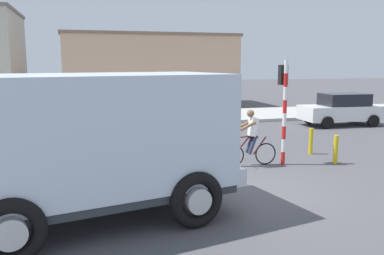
{
  "coord_description": "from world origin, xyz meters",
  "views": [
    {
      "loc": [
        -3.81,
        -8.89,
        3.12
      ],
      "look_at": [
        -0.67,
        2.5,
        1.2
      ],
      "focal_mm": 37.51,
      "sensor_mm": 36.0,
      "label": 1
    }
  ],
  "objects_px": {
    "bollard_far": "(311,141)",
    "cyclist": "(250,138)",
    "truck_foreground": "(95,138)",
    "bollard_near": "(336,150)",
    "pedestrian_near_kerb": "(170,117)",
    "car_red_near": "(342,109)",
    "traffic_light_pole": "(284,98)"
  },
  "relations": [
    {
      "from": "cyclist",
      "to": "pedestrian_near_kerb",
      "type": "distance_m",
      "value": 5.57
    },
    {
      "from": "truck_foreground",
      "to": "bollard_near",
      "type": "xyz_separation_m",
      "value": [
        7.33,
        2.63,
        -1.22
      ]
    },
    {
      "from": "cyclist",
      "to": "pedestrian_near_kerb",
      "type": "relative_size",
      "value": 1.07
    },
    {
      "from": "cyclist",
      "to": "car_red_near",
      "type": "relative_size",
      "value": 0.42
    },
    {
      "from": "bollard_near",
      "to": "bollard_far",
      "type": "distance_m",
      "value": 1.4
    },
    {
      "from": "cyclist",
      "to": "pedestrian_near_kerb",
      "type": "xyz_separation_m",
      "value": [
        -1.32,
        5.42,
        -0.02
      ]
    },
    {
      "from": "cyclist",
      "to": "bollard_far",
      "type": "distance_m",
      "value": 2.83
    },
    {
      "from": "bollard_far",
      "to": "bollard_near",
      "type": "bearing_deg",
      "value": -90.0
    },
    {
      "from": "car_red_near",
      "to": "cyclist",
      "type": "bearing_deg",
      "value": -141.05
    },
    {
      "from": "car_red_near",
      "to": "bollard_near",
      "type": "distance_m",
      "value": 8.33
    },
    {
      "from": "car_red_near",
      "to": "pedestrian_near_kerb",
      "type": "distance_m",
      "value": 8.99
    },
    {
      "from": "pedestrian_near_kerb",
      "to": "bollard_far",
      "type": "xyz_separation_m",
      "value": [
        3.98,
        -4.51,
        -0.4
      ]
    },
    {
      "from": "pedestrian_near_kerb",
      "to": "car_red_near",
      "type": "bearing_deg",
      "value": 4.83
    },
    {
      "from": "cyclist",
      "to": "car_red_near",
      "type": "bearing_deg",
      "value": 38.95
    },
    {
      "from": "cyclist",
      "to": "traffic_light_pole",
      "type": "xyz_separation_m",
      "value": [
        1.04,
        -0.06,
        1.2
      ]
    },
    {
      "from": "bollard_near",
      "to": "bollard_far",
      "type": "bearing_deg",
      "value": 90.0
    },
    {
      "from": "truck_foreground",
      "to": "bollard_far",
      "type": "distance_m",
      "value": 8.45
    },
    {
      "from": "pedestrian_near_kerb",
      "to": "bollard_far",
      "type": "relative_size",
      "value": 1.8
    },
    {
      "from": "pedestrian_near_kerb",
      "to": "truck_foreground",
      "type": "bearing_deg",
      "value": -111.41
    },
    {
      "from": "traffic_light_pole",
      "to": "bollard_near",
      "type": "height_order",
      "value": "traffic_light_pole"
    },
    {
      "from": "truck_foreground",
      "to": "bollard_near",
      "type": "bearing_deg",
      "value": 19.73
    },
    {
      "from": "traffic_light_pole",
      "to": "pedestrian_near_kerb",
      "type": "relative_size",
      "value": 1.98
    },
    {
      "from": "car_red_near",
      "to": "bollard_far",
      "type": "height_order",
      "value": "car_red_near"
    },
    {
      "from": "traffic_light_pole",
      "to": "car_red_near",
      "type": "distance_m",
      "value": 9.16
    },
    {
      "from": "truck_foreground",
      "to": "bollard_far",
      "type": "height_order",
      "value": "truck_foreground"
    },
    {
      "from": "cyclist",
      "to": "truck_foreground",
      "type": "bearing_deg",
      "value": -146.23
    },
    {
      "from": "car_red_near",
      "to": "bollard_far",
      "type": "relative_size",
      "value": 4.53
    },
    {
      "from": "car_red_near",
      "to": "bollard_far",
      "type": "bearing_deg",
      "value": -133.39
    },
    {
      "from": "truck_foreground",
      "to": "pedestrian_near_kerb",
      "type": "distance_m",
      "value": 9.21
    },
    {
      "from": "traffic_light_pole",
      "to": "car_red_near",
      "type": "height_order",
      "value": "traffic_light_pole"
    },
    {
      "from": "car_red_near",
      "to": "pedestrian_near_kerb",
      "type": "height_order",
      "value": "pedestrian_near_kerb"
    },
    {
      "from": "bollard_far",
      "to": "cyclist",
      "type": "bearing_deg",
      "value": -161.2
    }
  ]
}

